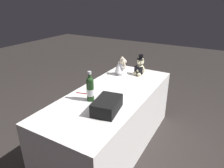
% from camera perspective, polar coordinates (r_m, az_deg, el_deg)
% --- Properties ---
extents(ground_plane, '(12.00, 12.00, 0.00)m').
position_cam_1_polar(ground_plane, '(2.62, 0.00, -16.39)').
color(ground_plane, '#2D2826').
extents(reception_table, '(1.85, 0.78, 0.70)m').
position_cam_1_polar(reception_table, '(2.41, 0.00, -9.93)').
color(reception_table, white).
rests_on(reception_table, ground_plane).
extents(teddy_bear_groom, '(0.16, 0.17, 0.28)m').
position_cam_1_polar(teddy_bear_groom, '(2.74, 7.80, 4.60)').
color(teddy_bear_groom, beige).
rests_on(teddy_bear_groom, reception_table).
extents(teddy_bear_bride, '(0.19, 0.20, 0.24)m').
position_cam_1_polar(teddy_bear_bride, '(2.71, 2.66, 4.73)').
color(teddy_bear_bride, white).
rests_on(teddy_bear_bride, reception_table).
extents(champagne_bottle, '(0.08, 0.08, 0.31)m').
position_cam_1_polar(champagne_bottle, '(2.02, -6.13, -1.26)').
color(champagne_bottle, '#1F401C').
rests_on(champagne_bottle, reception_table).
extents(signing_pen, '(0.04, 0.14, 0.01)m').
position_cam_1_polar(signing_pen, '(2.23, -8.29, -2.59)').
color(signing_pen, maroon).
rests_on(signing_pen, reception_table).
extents(gift_case_black, '(0.35, 0.26, 0.12)m').
position_cam_1_polar(gift_case_black, '(1.86, -1.40, -5.96)').
color(gift_case_black, black).
rests_on(gift_case_black, reception_table).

